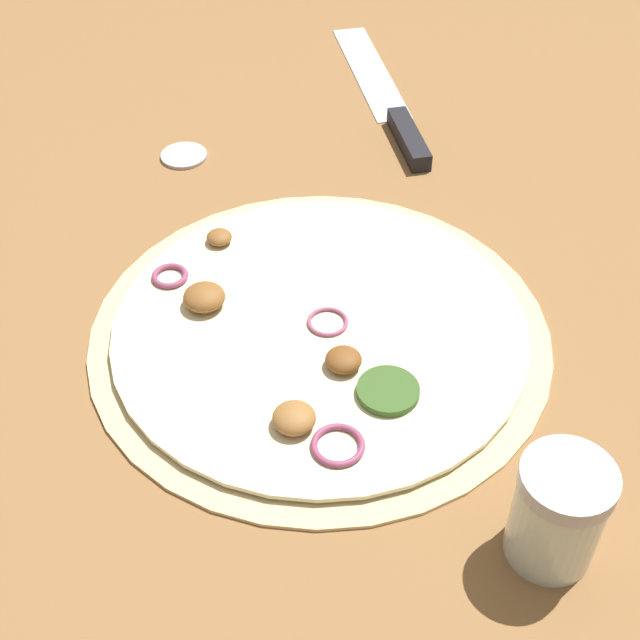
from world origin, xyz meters
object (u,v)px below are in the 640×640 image
object	(u,v)px
loose_cap	(184,154)
pizza	(318,331)
knife	(393,111)
spice_jar	(558,513)

from	to	relation	value
loose_cap	pizza	bearing A→B (deg)	-83.90
knife	pizza	bearing A→B (deg)	154.74
spice_jar	loose_cap	bearing A→B (deg)	100.37
pizza	spice_jar	size ratio (longest dim) A/B	4.60
spice_jar	knife	bearing A→B (deg)	75.54
spice_jar	loose_cap	distance (m)	0.54
loose_cap	knife	bearing A→B (deg)	-1.60
knife	loose_cap	size ratio (longest dim) A/B	6.77
spice_jar	loose_cap	xyz separation A→B (m)	(-0.10, 0.53, -0.04)
knife	spice_jar	size ratio (longest dim) A/B	3.95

